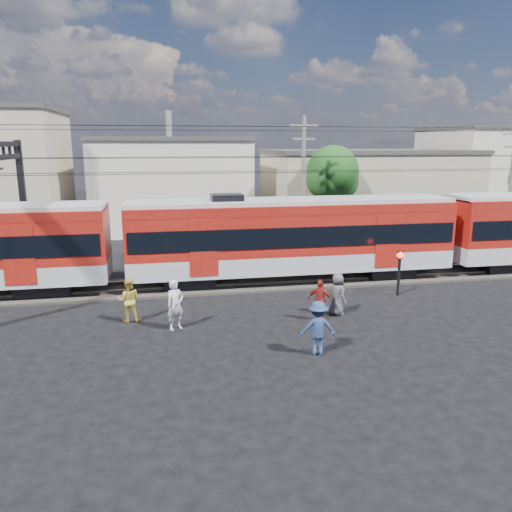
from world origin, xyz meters
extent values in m
plane|color=black|center=(0.00, 0.00, 0.00)|extent=(120.00, 120.00, 0.00)
cube|color=#2D2823|center=(0.00, 8.00, 0.06)|extent=(70.00, 3.40, 0.12)
cube|color=#59544C|center=(0.00, 7.25, 0.18)|extent=(70.00, 0.12, 0.12)
cube|color=#59544C|center=(0.00, 8.75, 0.18)|extent=(70.00, 0.12, 0.12)
cube|color=black|center=(-8.24, 8.00, 0.35)|extent=(2.40, 2.20, 0.70)
cube|color=black|center=(-1.68, 8.00, 0.35)|extent=(2.40, 2.20, 0.70)
cube|color=black|center=(8.56, 8.00, 0.35)|extent=(2.40, 2.20, 0.70)
cube|color=#A4A7AC|center=(3.44, 8.00, 1.15)|extent=(16.00, 3.00, 0.90)
cube|color=maroon|center=(3.44, 8.00, 2.80)|extent=(16.00, 3.00, 2.40)
cube|color=black|center=(3.44, 8.00, 2.55)|extent=(15.68, 3.08, 0.95)
cube|color=#A4A7AC|center=(3.44, 8.00, 4.05)|extent=(16.00, 2.60, 0.25)
cube|color=black|center=(15.12, 8.00, 0.35)|extent=(2.40, 2.20, 0.70)
cube|color=black|center=(-10.00, 12.50, 3.50)|extent=(0.30, 0.30, 7.00)
cylinder|color=black|center=(0.00, 7.30, 5.50)|extent=(70.00, 0.03, 0.03)
cylinder|color=black|center=(0.00, 8.70, 5.50)|extent=(70.00, 0.03, 0.03)
cylinder|color=black|center=(0.00, 7.30, 6.20)|extent=(70.00, 0.03, 0.03)
cylinder|color=black|center=(0.00, 8.70, 6.20)|extent=(70.00, 0.03, 0.03)
cylinder|color=black|center=(0.00, 4.50, 7.50)|extent=(70.00, 0.03, 0.03)
cylinder|color=black|center=(0.00, 11.50, 7.50)|extent=(70.00, 0.03, 0.03)
cube|color=beige|center=(-2.00, 27.00, 3.50)|extent=(12.00, 12.00, 7.00)
cube|color=#3F3D3A|center=(-2.00, 27.00, 7.15)|extent=(12.24, 12.24, 0.30)
cube|color=tan|center=(14.00, 24.00, 3.00)|extent=(16.00, 10.00, 6.00)
cube|color=#3F3D3A|center=(14.00, 24.00, 6.15)|extent=(16.32, 10.20, 0.30)
cube|color=beige|center=(28.00, 28.00, 4.00)|extent=(10.00, 10.00, 8.00)
cube|color=#3F3D3A|center=(28.00, 28.00, 8.15)|extent=(10.20, 10.20, 0.30)
cylinder|color=slate|center=(6.00, 15.00, 4.25)|extent=(0.24, 0.24, 8.50)
cube|color=slate|center=(6.00, 15.00, 7.90)|extent=(1.80, 0.12, 0.12)
cube|color=slate|center=(6.00, 15.00, 7.10)|extent=(1.40, 0.12, 0.12)
cylinder|color=slate|center=(20.00, 14.00, 4.00)|extent=(0.24, 0.24, 8.00)
cylinder|color=#382619|center=(9.00, 18.00, 1.96)|extent=(0.36, 0.36, 3.92)
sphere|color=#194413|center=(9.00, 18.00, 4.90)|extent=(3.64, 3.64, 3.64)
sphere|color=#194413|center=(9.60, 18.30, 4.20)|extent=(2.80, 2.80, 2.80)
imported|color=silver|center=(-2.48, 2.38, 0.96)|extent=(0.83, 0.74, 1.91)
imported|color=gold|center=(-4.25, 3.55, 0.88)|extent=(0.89, 0.71, 1.76)
imported|color=navy|center=(2.05, -0.81, 0.92)|extent=(1.26, 0.82, 1.84)
imported|color=maroon|center=(3.11, 2.29, 0.83)|extent=(1.04, 0.87, 1.67)
imported|color=#4D4E52|center=(4.03, 2.81, 0.86)|extent=(0.83, 0.99, 1.73)
imported|color=silver|center=(19.54, 13.47, 0.76)|extent=(4.73, 2.74, 1.51)
cylinder|color=black|center=(7.69, 4.80, 0.98)|extent=(0.13, 0.13, 1.95)
sphere|color=#FF140C|center=(7.69, 4.80, 1.90)|extent=(0.30, 0.30, 0.30)
cube|color=black|center=(7.69, 4.80, 1.90)|extent=(0.27, 0.07, 0.38)
camera|label=1|loc=(-2.82, -15.60, 6.86)|focal=35.00mm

